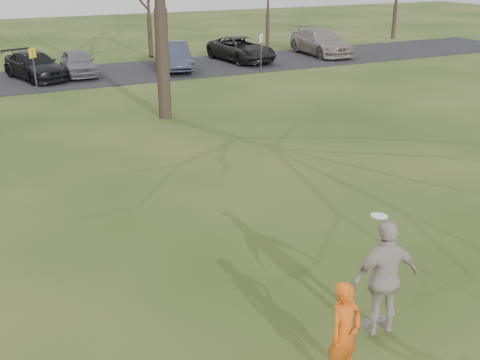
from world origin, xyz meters
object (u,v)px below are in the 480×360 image
object	(u,v)px
car_3	(35,66)
catching_play	(385,278)
car_4	(78,63)
car_7	(321,42)
car_6	(241,49)
car_5	(173,56)
player_defender	(344,333)

from	to	relation	value
car_3	catching_play	xyz separation A→B (m)	(2.21, -25.38, 0.43)
car_4	catching_play	distance (m)	25.40
car_4	car_7	distance (m)	15.65
car_6	car_5	bearing A→B (deg)	-176.57
catching_play	car_7	bearing A→B (deg)	58.62
car_3	car_7	size ratio (longest dim) A/B	0.85
player_defender	catching_play	bearing A→B (deg)	11.85
car_7	car_3	bearing A→B (deg)	-176.60
car_5	car_7	bearing A→B (deg)	15.51
player_defender	catching_play	size ratio (longest dim) A/B	0.80
player_defender	car_7	size ratio (longest dim) A/B	0.30
car_3	car_5	world-z (taller)	car_5
car_3	car_4	distance (m)	2.21
car_7	catching_play	size ratio (longest dim) A/B	2.70
car_5	car_6	xyz separation A→B (m)	(4.69, 0.85, -0.04)
player_defender	car_7	bearing A→B (deg)	43.78
car_6	car_7	distance (m)	5.74
car_3	car_4	bearing A→B (deg)	-17.12
player_defender	car_5	size ratio (longest dim) A/B	0.36
player_defender	catching_play	xyz separation A→B (m)	(1.16, 0.55, 0.33)
player_defender	car_5	bearing A→B (deg)	62.36
car_6	car_7	world-z (taller)	car_7
player_defender	car_4	size ratio (longest dim) A/B	0.41
catching_play	player_defender	bearing A→B (deg)	-154.61
car_3	catching_play	distance (m)	25.48
car_4	car_7	xyz separation A→B (m)	(15.65, 0.27, 0.12)
car_3	car_6	distance (m)	12.12
car_4	car_5	xyz separation A→B (m)	(5.21, -0.55, 0.08)
car_3	catching_play	world-z (taller)	catching_play
car_7	catching_play	bearing A→B (deg)	-118.89
car_3	car_5	size ratio (longest dim) A/B	1.02
car_5	catching_play	world-z (taller)	catching_play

